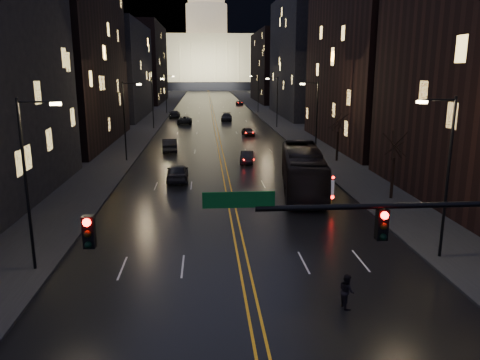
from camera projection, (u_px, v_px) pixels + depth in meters
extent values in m
cube|color=black|center=(211.00, 104.00, 141.80)|extent=(20.00, 320.00, 0.02)
cube|color=black|center=(164.00, 104.00, 140.76)|extent=(8.00, 320.00, 0.16)
cube|color=black|center=(257.00, 104.00, 142.81)|extent=(8.00, 320.00, 0.16)
cube|color=orange|center=(211.00, 104.00, 141.80)|extent=(0.62, 320.00, 0.01)
cube|color=black|center=(63.00, 41.00, 63.29)|extent=(12.00, 30.00, 28.00)
cube|color=black|center=(116.00, 71.00, 101.08)|extent=(12.00, 34.00, 20.00)
cube|color=black|center=(143.00, 64.00, 147.19)|extent=(12.00, 40.00, 24.00)
cube|color=black|center=(378.00, 1.00, 61.34)|extent=(12.00, 30.00, 38.00)
cube|color=black|center=(307.00, 57.00, 103.47)|extent=(12.00, 34.00, 26.00)
cube|color=black|center=(275.00, 67.00, 150.51)|extent=(12.00, 40.00, 22.00)
cube|color=black|center=(208.00, 85.00, 257.76)|extent=(90.00, 50.00, 4.00)
cube|color=#E3CE83|center=(207.00, 59.00, 254.53)|extent=(80.00, 36.00, 24.00)
cylinder|color=beige|center=(207.00, 20.00, 249.91)|extent=(22.00, 22.00, 16.00)
cylinder|color=black|center=(445.00, 205.00, 14.65)|extent=(12.00, 0.18, 0.18)
cube|color=black|center=(89.00, 232.00, 13.98)|extent=(0.35, 0.30, 1.00)
cube|color=black|center=(382.00, 224.00, 14.64)|extent=(0.35, 0.30, 1.00)
sphere|color=#FF0705|center=(87.00, 223.00, 13.73)|extent=(0.24, 0.24, 0.24)
sphere|color=#FF0705|center=(385.00, 216.00, 14.39)|extent=(0.24, 0.24, 0.24)
cube|color=#053F14|center=(239.00, 200.00, 14.10)|extent=(2.20, 0.06, 0.50)
cylinder|color=black|center=(447.00, 181.00, 25.15)|extent=(0.16, 0.16, 9.00)
cylinder|color=black|center=(439.00, 100.00, 24.09)|extent=(1.80, 0.10, 0.10)
cube|color=#FFE299|center=(422.00, 102.00, 24.05)|extent=(0.50, 0.25, 0.15)
cylinder|color=black|center=(27.00, 188.00, 23.53)|extent=(0.16, 0.16, 9.00)
cylinder|color=black|center=(36.00, 102.00, 22.61)|extent=(1.80, 0.10, 0.10)
cube|color=#FFE299|center=(56.00, 104.00, 22.70)|extent=(0.50, 0.25, 0.15)
cylinder|color=black|center=(317.00, 121.00, 54.25)|extent=(0.16, 0.16, 9.00)
cylinder|color=black|center=(310.00, 83.00, 53.20)|extent=(1.80, 0.10, 0.10)
cube|color=#FFE299|center=(302.00, 84.00, 53.15)|extent=(0.50, 0.25, 0.15)
cylinder|color=black|center=(125.00, 122.00, 52.64)|extent=(0.16, 0.16, 9.00)
cylinder|color=black|center=(131.00, 83.00, 51.71)|extent=(1.80, 0.10, 0.10)
cube|color=#FFE299|center=(139.00, 84.00, 51.80)|extent=(0.50, 0.25, 0.15)
cylinder|color=black|center=(277.00, 103.00, 83.36)|extent=(0.16, 0.16, 9.00)
cylinder|color=black|center=(273.00, 78.00, 82.30)|extent=(1.80, 0.10, 0.10)
cube|color=#FFE299|center=(268.00, 79.00, 82.26)|extent=(0.50, 0.25, 0.15)
cylinder|color=black|center=(153.00, 103.00, 81.75)|extent=(0.16, 0.16, 9.00)
cylinder|color=black|center=(157.00, 78.00, 80.82)|extent=(1.80, 0.10, 0.10)
cube|color=#FFE299|center=(162.00, 79.00, 80.91)|extent=(0.50, 0.25, 0.15)
cylinder|color=black|center=(258.00, 94.00, 112.47)|extent=(0.16, 0.16, 9.00)
cylinder|color=black|center=(255.00, 76.00, 111.41)|extent=(1.80, 0.10, 0.10)
cube|color=#FFE299|center=(251.00, 76.00, 111.36)|extent=(0.50, 0.25, 0.15)
cylinder|color=black|center=(166.00, 94.00, 110.85)|extent=(0.16, 0.16, 9.00)
cylinder|color=black|center=(169.00, 76.00, 109.92)|extent=(1.80, 0.10, 0.10)
cube|color=#FFE299|center=(173.00, 76.00, 110.01)|extent=(0.50, 0.25, 0.15)
cylinder|color=black|center=(392.00, 179.00, 37.57)|extent=(0.24, 0.24, 3.50)
cylinder|color=black|center=(337.00, 147.00, 53.10)|extent=(0.24, 0.24, 3.50)
imported|color=black|center=(303.00, 170.00, 40.20)|extent=(4.98, 13.83, 3.77)
imported|color=black|center=(177.00, 172.00, 44.27)|extent=(2.08, 4.98, 1.69)
imported|color=black|center=(170.00, 145.00, 60.09)|extent=(2.26, 5.37, 1.72)
imported|color=black|center=(185.00, 120.00, 90.44)|extent=(2.65, 5.71, 1.58)
imported|color=black|center=(175.00, 114.00, 101.82)|extent=(2.32, 5.68, 1.65)
imported|color=black|center=(247.00, 157.00, 52.84)|extent=(1.97, 4.25, 1.35)
imported|color=black|center=(248.00, 132.00, 74.43)|extent=(2.07, 4.06, 1.32)
imported|color=black|center=(227.00, 117.00, 95.44)|extent=(2.53, 5.55, 1.58)
imported|color=black|center=(240.00, 103.00, 139.38)|extent=(2.13, 4.50, 1.24)
imported|color=black|center=(347.00, 291.00, 20.65)|extent=(0.51, 0.81, 1.58)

